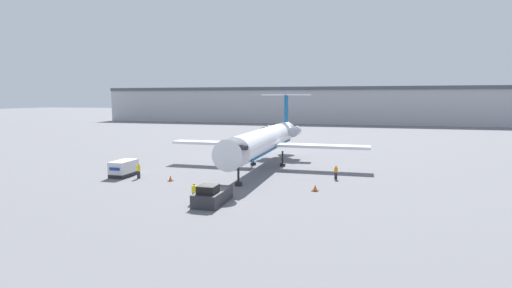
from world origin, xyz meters
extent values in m
plane|color=slate|center=(0.00, 0.00, 0.00)|extent=(600.00, 600.00, 0.00)
cube|color=#B2B2B7|center=(0.00, 120.00, 6.16)|extent=(180.00, 16.00, 12.31)
cube|color=#4C515B|center=(0.00, 120.00, 12.91)|extent=(180.00, 16.80, 1.20)
cylinder|color=white|center=(-0.09, 19.15, 3.77)|extent=(3.40, 25.13, 3.24)
cone|color=white|center=(-0.01, 5.30, 3.77)|extent=(3.26, 2.61, 3.24)
cube|color=black|center=(-0.01, 6.33, 4.33)|extent=(2.76, 0.72, 0.44)
cone|color=white|center=(-0.18, 33.49, 3.77)|extent=(2.94, 3.58, 2.92)
cube|color=#0C5999|center=(-0.09, 19.15, 2.71)|extent=(3.06, 22.62, 0.20)
cube|color=white|center=(7.60, 20.45, 3.04)|extent=(12.18, 2.39, 0.36)
cube|color=white|center=(-7.81, 20.36, 3.04)|extent=(12.18, 2.39, 0.36)
cylinder|color=#ADADB7|center=(2.14, 29.71, 4.17)|extent=(1.53, 3.56, 1.51)
cylinder|color=#ADADB7|center=(-2.46, 29.68, 4.17)|extent=(1.53, 3.56, 1.51)
cube|color=#0C5999|center=(-0.19, 34.20, 7.68)|extent=(0.25, 2.20, 4.58)
cube|color=white|center=(-0.19, 34.20, 9.97)|extent=(8.25, 1.85, 0.20)
cylinder|color=black|center=(-0.02, 7.59, 1.07)|extent=(0.24, 0.24, 2.15)
cylinder|color=black|center=(-0.02, 7.59, 0.20)|extent=(0.80, 0.80, 0.40)
cylinder|color=black|center=(-2.21, 20.99, 1.07)|extent=(0.24, 0.24, 2.15)
cylinder|color=black|center=(-2.21, 20.99, 0.20)|extent=(0.80, 0.80, 0.40)
cylinder|color=black|center=(2.00, 21.02, 1.07)|extent=(0.24, 0.24, 2.15)
cylinder|color=black|center=(2.00, 21.02, 0.20)|extent=(0.80, 0.80, 0.40)
cube|color=#2D2D33|center=(0.00, 0.11, 0.59)|extent=(2.25, 4.76, 1.19)
cube|color=black|center=(0.00, -0.94, 1.54)|extent=(1.57, 1.72, 0.70)
cube|color=black|center=(0.00, 2.40, 0.42)|extent=(2.02, 0.30, 0.71)
cube|color=#232326|center=(-15.05, 8.89, 0.23)|extent=(1.96, 3.56, 0.45)
cube|color=silver|center=(-15.05, 8.89, 1.18)|extent=(1.96, 3.56, 1.45)
cube|color=navy|center=(-15.05, 7.09, 1.18)|extent=(1.37, 0.04, 0.36)
cube|color=#232838|center=(-1.71, -0.06, 0.43)|extent=(0.32, 0.20, 0.86)
cube|color=yellow|center=(-1.71, -0.06, 1.20)|extent=(0.40, 0.24, 0.68)
sphere|color=tan|center=(-1.71, -0.06, 1.67)|extent=(0.25, 0.25, 0.25)
cube|color=#232838|center=(9.83, 14.08, 0.39)|extent=(0.32, 0.20, 0.78)
cube|color=orange|center=(9.83, 14.08, 1.09)|extent=(0.40, 0.24, 0.62)
sphere|color=tan|center=(9.83, 14.08, 1.51)|extent=(0.23, 0.23, 0.23)
cube|color=#232838|center=(-12.58, 8.20, 0.44)|extent=(0.32, 0.20, 0.87)
cube|color=yellow|center=(-12.58, 8.20, 1.22)|extent=(0.40, 0.24, 0.69)
sphere|color=tan|center=(-12.58, 8.20, 1.69)|extent=(0.25, 0.25, 0.25)
cube|color=black|center=(-8.27, 7.85, 0.02)|extent=(0.55, 0.55, 0.04)
cone|color=orange|center=(-8.27, 7.85, 0.35)|extent=(0.39, 0.39, 0.62)
cube|color=black|center=(8.27, 7.38, 0.02)|extent=(0.71, 0.71, 0.04)
cone|color=orange|center=(8.27, 7.38, 0.34)|extent=(0.50, 0.50, 0.60)
camera|label=1|loc=(13.22, -32.57, 9.42)|focal=28.00mm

